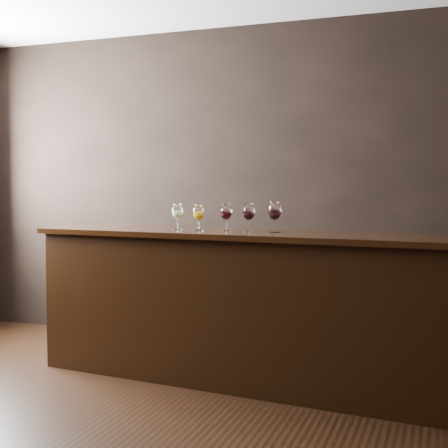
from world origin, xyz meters
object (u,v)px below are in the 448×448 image
(glass_red_a, at_px, (226,213))
(glass_red_c, at_px, (275,211))
(glass_red_b, at_px, (249,212))
(back_bar_shelf, at_px, (286,298))
(glass_amber, at_px, (198,213))
(glass_white, at_px, (177,212))
(bar_counter, at_px, (238,309))

(glass_red_a, bearing_deg, glass_red_c, -5.24)
(glass_red_b, relative_size, glass_red_c, 0.94)
(glass_red_b, bearing_deg, back_bar_shelf, 85.65)
(glass_red_a, xyz_separation_m, glass_red_b, (0.18, -0.02, 0.01))
(glass_amber, height_order, glass_red_a, glass_red_a)
(back_bar_shelf, bearing_deg, glass_red_c, -81.39)
(glass_white, relative_size, glass_red_a, 0.99)
(glass_amber, xyz_separation_m, glass_red_c, (0.56, 0.01, 0.02))
(glass_red_b, bearing_deg, bar_counter, -172.81)
(glass_red_c, bearing_deg, glass_amber, -178.63)
(bar_counter, height_order, back_bar_shelf, bar_counter)
(glass_amber, relative_size, glass_red_a, 0.97)
(back_bar_shelf, relative_size, glass_amber, 13.81)
(glass_red_b, bearing_deg, glass_red_a, 174.97)
(back_bar_shelf, height_order, glass_white, glass_white)
(bar_counter, xyz_separation_m, glass_white, (-0.49, 0.03, 0.69))
(back_bar_shelf, distance_m, glass_red_b, 1.12)
(bar_counter, relative_size, glass_amber, 15.77)
(glass_white, xyz_separation_m, glass_red_b, (0.56, -0.02, 0.01))
(glass_amber, bearing_deg, glass_white, 165.14)
(back_bar_shelf, relative_size, glass_red_a, 13.33)
(glass_amber, height_order, glass_red_c, glass_red_c)
(glass_amber, xyz_separation_m, glass_red_a, (0.20, 0.05, 0.00))
(back_bar_shelf, bearing_deg, glass_amber, -116.49)
(glass_white, distance_m, glass_amber, 0.20)
(glass_red_b, bearing_deg, glass_red_c, -5.43)
(glass_amber, relative_size, glass_red_c, 0.87)
(glass_amber, bearing_deg, glass_red_c, 1.37)
(glass_amber, xyz_separation_m, glass_red_b, (0.37, 0.03, 0.01))
(back_bar_shelf, bearing_deg, bar_counter, -99.19)
(bar_counter, bearing_deg, glass_white, -177.41)
(glass_red_c, bearing_deg, glass_red_a, 174.76)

